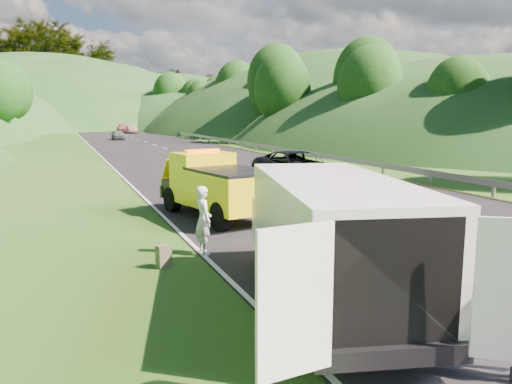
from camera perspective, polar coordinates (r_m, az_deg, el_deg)
name	(u,v)px	position (r m, az deg, el deg)	size (l,w,h in m)	color
ground	(353,250)	(13.70, 11.07, -6.48)	(320.00, 320.00, 0.00)	#38661E
road_surface	(165,148)	(52.21, -10.37, 4.93)	(14.00, 200.00, 0.02)	black
guardrail	(201,141)	(66.04, -6.29, 5.84)	(0.06, 140.00, 1.52)	gray
tree_line_right	(268,137)	(77.31, 1.37, 6.36)	(14.00, 140.00, 14.00)	#285519
hills_backdrop	(109,126)	(146.46, -16.42, 7.26)	(201.00, 288.60, 44.00)	#2D5B23
tow_truck	(216,185)	(17.35, -4.58, 0.77)	(3.00, 5.71, 2.33)	black
white_van	(331,234)	(9.46, 8.53, -4.76)	(4.55, 7.40, 2.45)	black
woman	(204,254)	(13.11, -5.97, -7.07)	(0.65, 0.47, 1.77)	white
child	(293,264)	(12.26, 4.24, -8.20)	(0.50, 0.39, 1.03)	tan
suitcase	(164,256)	(12.06, -10.50, -7.24)	(0.34, 0.19, 0.56)	#5C5945
spare_tire	(454,349)	(8.66, 21.66, -16.39)	(0.66, 0.66, 0.20)	black
passing_suv	(298,185)	(25.50, 4.77, 0.84)	(2.79, 6.04, 1.68)	black
dist_car_a	(118,140)	(70.18, -15.45, 5.76)	(1.55, 3.84, 1.31)	#515257
dist_car_b	(132,133)	(91.92, -14.00, 6.52)	(1.52, 4.36, 1.44)	brown
dist_car_c	(124,132)	(97.86, -14.89, 6.62)	(2.14, 5.26, 1.53)	#AA5555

